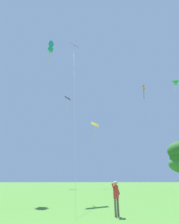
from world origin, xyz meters
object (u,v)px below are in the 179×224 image
kite_teal_box (51,47)px  kite_orange_box (144,89)px  kite_green_small (174,82)px  person_in_blue_jacket (116,195)px  kite_black_large (67,102)px  kite_yellow_diamond (95,127)px  kite_purple_streamer (74,48)px

kite_teal_box → kite_orange_box: 34.47m
kite_green_small → kite_orange_box: (-0.22, 14.60, 6.89)m
kite_orange_box → person_in_blue_jacket: 46.82m
kite_green_small → kite_black_large: 29.36m
kite_orange_box → kite_teal_box: bearing=-136.6°
kite_black_large → kite_orange_box: (23.47, -2.52, 4.20)m
kite_yellow_diamond → kite_teal_box: bearing=-111.0°
kite_orange_box → person_in_blue_jacket: size_ratio=17.81×
kite_teal_box → person_in_blue_jacket: bearing=-58.2°
kite_teal_box → kite_orange_box: bearing=43.4°
kite_teal_box → kite_black_large: bearing=87.7°
kite_yellow_diamond → person_in_blue_jacket: size_ratio=10.57×
kite_yellow_diamond → kite_orange_box: bearing=-3.9°
kite_yellow_diamond → kite_black_large: size_ratio=0.67×
kite_black_large → kite_purple_streamer: size_ratio=1.15×
kite_yellow_diamond → kite_teal_box: size_ratio=0.80×
person_in_blue_jacket → kite_orange_box: bearing=62.1°
kite_purple_streamer → person_in_blue_jacket: 22.85m
kite_black_large → person_in_blue_jacket: bearing=-81.2°
kite_purple_streamer → kite_teal_box: (-3.56, -0.16, -0.18)m
kite_teal_box → person_in_blue_jacket: (6.62, -10.69, -19.70)m
kite_yellow_diamond → kite_purple_streamer: bearing=-103.4°
kite_green_small → kite_orange_box: size_ratio=0.75×
kite_black_large → kite_green_small: bearing=-35.9°
kite_green_small → kite_teal_box: size_ratio=1.01×
kite_yellow_diamond → kite_black_large: bearing=169.8°
kite_green_small → kite_orange_box: 16.15m
kite_green_small → kite_teal_box: (-24.72, -8.53, -0.42)m
kite_black_large → kite_orange_box: bearing=-6.1°
kite_green_small → kite_purple_streamer: size_ratio=0.97×
kite_teal_box → kite_orange_box: kite_orange_box is taller
kite_purple_streamer → kite_black_large: bearing=95.7°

